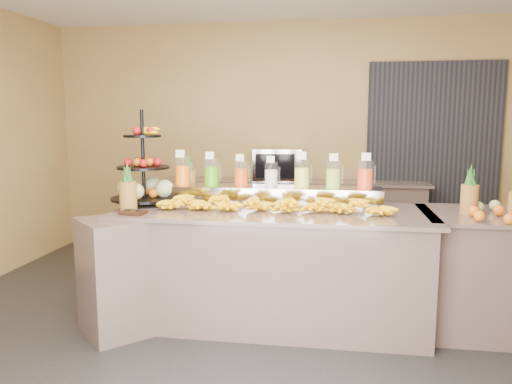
% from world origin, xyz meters
% --- Properties ---
extents(ground, '(6.00, 6.00, 0.00)m').
position_xyz_m(ground, '(0.00, 0.00, 0.00)').
color(ground, black).
rests_on(ground, ground).
extents(room_envelope, '(6.04, 5.02, 2.82)m').
position_xyz_m(room_envelope, '(0.19, 0.79, 1.88)').
color(room_envelope, olive).
rests_on(room_envelope, ground).
extents(buffet_counter, '(2.75, 1.25, 0.93)m').
position_xyz_m(buffet_counter, '(-0.12, 0.26, 0.47)').
color(buffet_counter, gray).
rests_on(buffet_counter, ground).
extents(right_counter, '(1.08, 0.88, 0.93)m').
position_xyz_m(right_counter, '(1.70, 0.40, 0.47)').
color(right_counter, gray).
rests_on(right_counter, ground).
extents(back_ledge, '(3.10, 0.55, 0.93)m').
position_xyz_m(back_ledge, '(0.00, 2.25, 0.47)').
color(back_ledge, gray).
rests_on(back_ledge, ground).
extents(pitcher_tray, '(1.85, 0.30, 0.15)m').
position_xyz_m(pitcher_tray, '(-0.05, 0.58, 1.01)').
color(pitcher_tray, gray).
rests_on(pitcher_tray, buffet_counter).
extents(juice_pitcher_orange_a, '(0.13, 0.14, 0.32)m').
position_xyz_m(juice_pitcher_orange_a, '(-0.83, 0.58, 1.19)').
color(juice_pitcher_orange_a, silver).
rests_on(juice_pitcher_orange_a, pitcher_tray).
extents(juice_pitcher_green, '(0.13, 0.13, 0.30)m').
position_xyz_m(juice_pitcher_green, '(-0.57, 0.58, 1.18)').
color(juice_pitcher_green, silver).
rests_on(juice_pitcher_green, pitcher_tray).
extents(juice_pitcher_orange_b, '(0.12, 0.12, 0.29)m').
position_xyz_m(juice_pitcher_orange_b, '(-0.31, 0.58, 1.18)').
color(juice_pitcher_orange_b, silver).
rests_on(juice_pitcher_orange_b, pitcher_tray).
extents(juice_pitcher_milk, '(0.11, 0.12, 0.27)m').
position_xyz_m(juice_pitcher_milk, '(-0.05, 0.58, 1.17)').
color(juice_pitcher_milk, silver).
rests_on(juice_pitcher_milk, pitcher_tray).
extents(juice_pitcher_lemon, '(0.13, 0.13, 0.31)m').
position_xyz_m(juice_pitcher_lemon, '(0.21, 0.58, 1.19)').
color(juice_pitcher_lemon, silver).
rests_on(juice_pitcher_lemon, pitcher_tray).
extents(juice_pitcher_lime, '(0.12, 0.13, 0.30)m').
position_xyz_m(juice_pitcher_lime, '(0.47, 0.58, 1.18)').
color(juice_pitcher_lime, silver).
rests_on(juice_pitcher_lime, pitcher_tray).
extents(juice_pitcher_orange_c, '(0.13, 0.13, 0.31)m').
position_xyz_m(juice_pitcher_orange_c, '(0.73, 0.58, 1.18)').
color(juice_pitcher_orange_c, silver).
rests_on(juice_pitcher_orange_c, pitcher_tray).
extents(banana_heap, '(1.84, 0.17, 0.15)m').
position_xyz_m(banana_heap, '(-0.01, 0.27, 1.00)').
color(banana_heap, yellow).
rests_on(banana_heap, buffet_counter).
extents(fruit_stand, '(0.72, 0.72, 0.80)m').
position_xyz_m(fruit_stand, '(-1.10, 0.44, 1.14)').
color(fruit_stand, black).
rests_on(fruit_stand, buffet_counter).
extents(condiment_caddy, '(0.19, 0.16, 0.03)m').
position_xyz_m(condiment_caddy, '(-1.03, -0.05, 0.94)').
color(condiment_caddy, black).
rests_on(condiment_caddy, buffet_counter).
extents(pineapple_left_a, '(0.14, 0.14, 0.39)m').
position_xyz_m(pineapple_left_a, '(-1.13, 0.09, 1.07)').
color(pineapple_left_a, brown).
rests_on(pineapple_left_a, buffet_counter).
extents(pineapple_left_b, '(0.14, 0.14, 0.41)m').
position_xyz_m(pineapple_left_b, '(-0.83, 0.75, 1.09)').
color(pineapple_left_b, brown).
rests_on(pineapple_left_b, buffet_counter).
extents(right_fruit_pile, '(0.42, 0.40, 0.22)m').
position_xyz_m(right_fruit_pile, '(1.64, 0.24, 1.00)').
color(right_fruit_pile, brown).
rests_on(right_fruit_pile, right_counter).
extents(oven_warmer, '(0.60, 0.45, 0.37)m').
position_xyz_m(oven_warmer, '(-0.19, 2.25, 1.12)').
color(oven_warmer, gray).
rests_on(oven_warmer, back_ledge).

